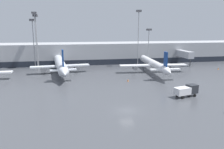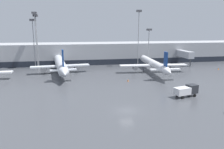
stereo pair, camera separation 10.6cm
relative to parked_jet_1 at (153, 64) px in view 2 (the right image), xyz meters
The scene contains 12 objects.
ground_plane 39.31m from the parked_jet_1, 118.44° to the right, with size 320.00×320.00×0.00m, color #424449.
terminal_building 33.22m from the parked_jet_1, 124.27° to the left, with size 160.00×27.57×9.00m.
parked_jet_1 is the anchor object (origin of this frame).
parked_jet_2 33.06m from the parked_jet_1, behind, with size 20.46×38.92×9.50m.
service_truck_2 28.69m from the parked_jet_1, 95.97° to the right, with size 6.11×3.38×2.71m.
traffic_cone_1 17.11m from the parked_jet_1, 137.13° to the right, with size 0.41×0.41×0.67m.
traffic_cone_2 27.07m from the parked_jet_1, ahead, with size 0.42×0.42×0.60m.
apron_light_mast_0 47.31m from the parked_jet_1, 159.24° to the left, with size 1.80×1.80×19.04m.
apron_light_mast_2 46.94m from the parked_jet_1, 157.57° to the left, with size 1.80×1.80×20.71m.
apron_light_mast_3 17.14m from the parked_jet_1, 77.58° to the left, with size 1.80×1.80×15.44m.
apron_light_mast_4 19.84m from the parked_jet_1, 96.56° to the left, with size 1.80×1.80×22.71m.
apron_light_mast_5 46.77m from the parked_jet_1, 159.24° to the left, with size 1.80×1.80×21.62m.
Camera 2 is at (-10.15, -38.49, 15.55)m, focal length 35.00 mm.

